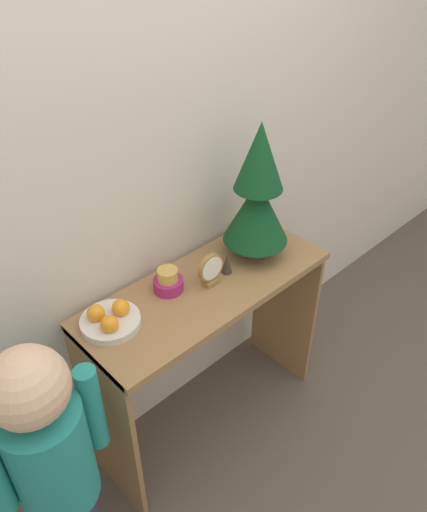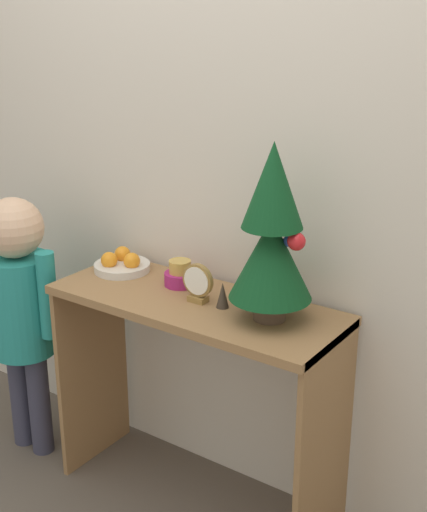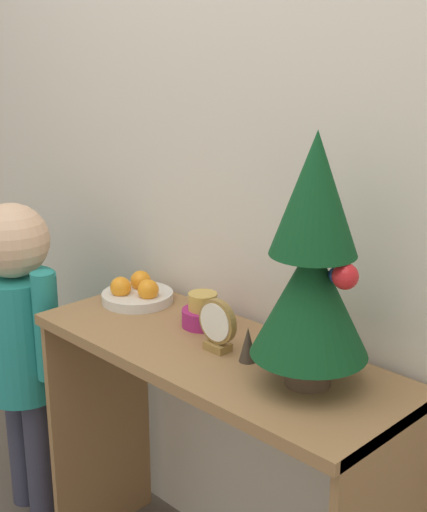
# 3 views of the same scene
# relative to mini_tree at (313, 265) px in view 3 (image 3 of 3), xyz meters

# --- Properties ---
(back_wall) EXTENTS (7.00, 0.05, 2.50)m
(back_wall) POSITION_rel_mini_tree_xyz_m (-0.28, 0.23, 0.18)
(back_wall) COLOR beige
(back_wall) RESTS_ON ground_plane
(console_table) EXTENTS (1.02, 0.40, 0.80)m
(console_table) POSITION_rel_mini_tree_xyz_m (-0.28, -0.01, -0.48)
(console_table) COLOR olive
(console_table) RESTS_ON ground_plane
(mini_tree) EXTENTS (0.26, 0.26, 0.56)m
(mini_tree) POSITION_rel_mini_tree_xyz_m (0.00, 0.00, 0.00)
(mini_tree) COLOR #4C3828
(mini_tree) RESTS_ON console_table
(fruit_bowl) EXTENTS (0.21, 0.21, 0.08)m
(fruit_bowl) POSITION_rel_mini_tree_xyz_m (-0.67, 0.05, -0.25)
(fruit_bowl) COLOR silver
(fruit_bowl) RESTS_ON console_table
(singing_bowl) EXTENTS (0.11, 0.11, 0.09)m
(singing_bowl) POSITION_rel_mini_tree_xyz_m (-0.40, 0.06, -0.24)
(singing_bowl) COLOR #9E2366
(singing_bowl) RESTS_ON console_table
(desk_clock) EXTENTS (0.11, 0.04, 0.13)m
(desk_clock) POSITION_rel_mini_tree_xyz_m (-0.26, -0.02, -0.21)
(desk_clock) COLOR olive
(desk_clock) RESTS_ON console_table
(figurine) EXTENTS (0.04, 0.04, 0.09)m
(figurine) POSITION_rel_mini_tree_xyz_m (-0.17, -0.01, -0.23)
(figurine) COLOR #382D23
(figurine) RESTS_ON console_table
(child_figure) EXTENTS (0.39, 0.25, 1.06)m
(child_figure) POSITION_rel_mini_tree_xyz_m (-1.03, -0.13, -0.41)
(child_figure) COLOR #38384C
(child_figure) RESTS_ON ground_plane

